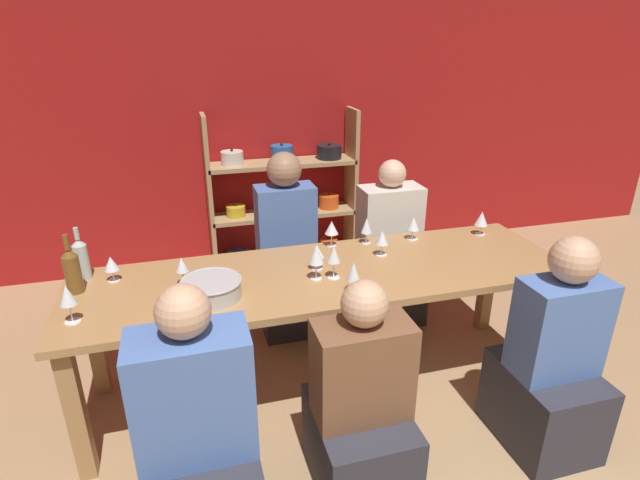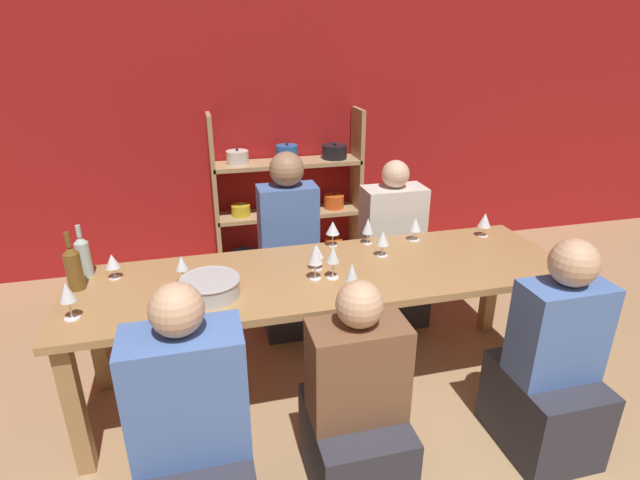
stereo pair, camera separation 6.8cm
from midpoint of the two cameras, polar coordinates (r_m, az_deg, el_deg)
wall_back_red at (r=4.46m, az=-6.66°, el=14.25°), size 8.80×0.06×2.70m
shelf_unit at (r=4.49m, az=-3.12°, el=4.12°), size 1.31×0.30×1.39m
dining_table at (r=2.79m, az=1.21°, el=-5.27°), size 2.73×0.80×0.77m
mixing_bowl at (r=2.54m, az=-11.71°, el=-5.23°), size 0.31×0.31×0.10m
wine_bottle_green at (r=2.94m, az=-24.84°, el=-1.61°), size 0.07×0.07×0.29m
wine_bottle_dark at (r=2.80m, az=-25.73°, el=-2.83°), size 0.08×0.08×0.31m
wine_glass_red_a at (r=3.37m, az=18.86°, el=2.10°), size 0.08×0.08×0.16m
wine_glass_white_a at (r=3.04m, az=2.11°, el=1.34°), size 0.08×0.08×0.16m
wine_glass_white_b at (r=2.52m, az=-26.26°, el=-5.47°), size 0.08×0.08×0.19m
wine_glass_white_c at (r=2.51m, az=4.43°, el=-3.78°), size 0.07×0.07×0.17m
wine_glass_red_b at (r=2.68m, az=-14.84°, el=-2.67°), size 0.07×0.07×0.16m
wine_glass_red_c at (r=2.74m, az=0.30°, el=-1.38°), size 0.08×0.08×0.15m
wine_glass_red_d at (r=3.09m, az=6.13°, el=1.53°), size 0.07×0.07×0.17m
wine_glass_white_d at (r=2.85m, az=-22.02°, el=-2.33°), size 0.08×0.08×0.14m
wine_glass_white_e at (r=3.19m, az=11.44°, el=1.70°), size 0.08×0.08×0.15m
wine_glass_white_f at (r=2.62m, az=0.24°, el=-1.80°), size 0.08×0.08×0.19m
wine_glass_red_e at (r=2.93m, az=7.85°, el=0.13°), size 0.08×0.08×0.16m
wine_glass_red_f at (r=2.63m, az=2.24°, el=-1.76°), size 0.07×0.07×0.19m
person_near_a at (r=2.26m, az=-13.29°, el=-22.15°), size 0.45×0.57×1.17m
person_far_a at (r=3.52m, az=-2.99°, el=-2.82°), size 0.40×0.49×1.28m
person_near_b at (r=2.81m, az=25.38°, el=-13.88°), size 0.41×0.52×1.15m
person_far_b at (r=3.72m, az=8.55°, el=-2.50°), size 0.44×0.54×1.19m
person_near_c at (r=2.41m, az=4.96°, el=-19.48°), size 0.42×0.53×1.07m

